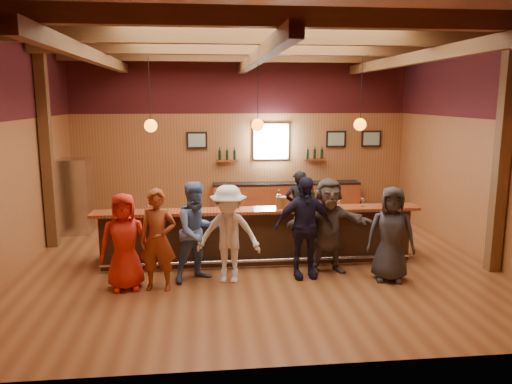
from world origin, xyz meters
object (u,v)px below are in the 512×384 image
customer_navy (304,227)px  back_bar_cabinet (286,200)px  customer_denim (197,231)px  customer_brown (328,226)px  customer_orange (124,242)px  customer_dark (391,234)px  customer_white (229,234)px  ice_bucket (281,202)px  bartender (299,208)px  stainless_fridge (75,196)px  bar_counter (258,234)px  bottle_a (279,201)px  customer_redvest (158,240)px

customer_navy → back_bar_cabinet: bearing=78.4°
customer_denim → customer_brown: 2.41m
back_bar_cabinet → customer_orange: size_ratio=2.41×
customer_orange → customer_dark: (4.61, -0.08, 0.02)m
customer_white → ice_bucket: size_ratio=7.66×
customer_navy → customer_dark: size_ratio=1.09×
customer_brown → bartender: customer_brown is taller
customer_brown → customer_dark: 1.13m
customer_brown → bartender: size_ratio=1.08×
customer_dark → bartender: bearing=133.6°
customer_orange → customer_white: size_ratio=0.96×
back_bar_cabinet → customer_dark: (1.02, -5.01, 0.37)m
stainless_fridge → customer_denim: (2.93, -3.51, -0.01)m
customer_brown → ice_bucket: (-0.79, 0.59, 0.33)m
bar_counter → bottle_a: bottle_a is taller
customer_orange → customer_white: customer_white is taller
bar_counter → bottle_a: (0.39, -0.24, 0.72)m
bar_counter → customer_dark: size_ratio=3.72×
customer_white → bottle_a: (1.03, 0.97, 0.38)m
customer_redvest → customer_brown: 3.10m
bar_counter → stainless_fridge: stainless_fridge is taller
customer_orange → ice_bucket: bearing=13.1°
customer_denim → customer_navy: bearing=-29.9°
customer_navy → customer_orange: bearing=178.7°
customer_white → bartender: (1.66, 2.17, -0.04)m
back_bar_cabinet → customer_redvest: 5.87m
bartender → customer_orange: bearing=34.9°
customer_redvest → ice_bucket: size_ratio=7.67×
bartender → bottle_a: 1.42m
customer_white → stainless_fridge: bearing=144.3°
ice_bucket → bottle_a: bearing=113.2°
customer_denim → customer_dark: size_ratio=1.05×
stainless_fridge → customer_redvest: size_ratio=1.04×
stainless_fridge → customer_brown: bearing=-32.2°
stainless_fridge → bottle_a: stainless_fridge is taller
bottle_a → customer_brown: bearing=-38.9°
customer_redvest → customer_brown: size_ratio=0.98×
back_bar_cabinet → customer_white: size_ratio=2.31×
bar_counter → customer_dark: (2.21, -1.44, 0.33)m
back_bar_cabinet → stainless_fridge: bearing=-168.1°
customer_brown → customer_dark: size_ratio=1.05×
stainless_fridge → customer_dark: stainless_fridge is taller
customer_navy → bottle_a: 0.99m
customer_white → ice_bucket: 1.44m
back_bar_cabinet → customer_redvest: bearing=-121.1°
customer_brown → back_bar_cabinet: bearing=87.8°
stainless_fridge → customer_redvest: stainless_fridge is taller
bar_counter → customer_orange: customer_orange is taller
bar_counter → customer_navy: customer_navy is taller
bar_counter → customer_orange: 2.78m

